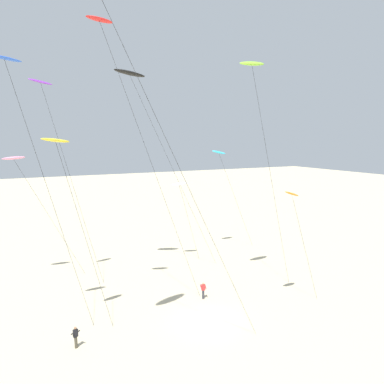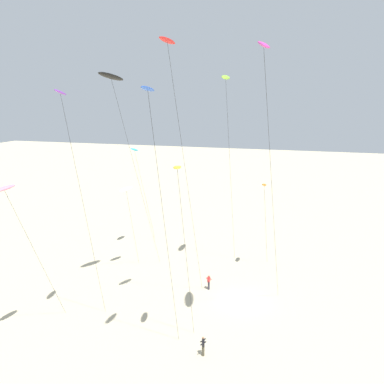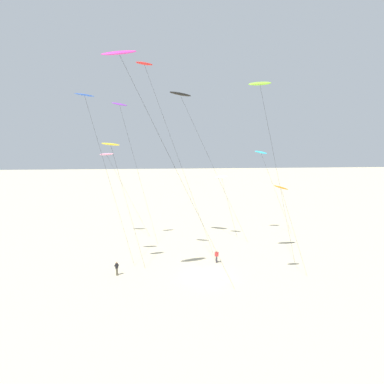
# 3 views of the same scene
# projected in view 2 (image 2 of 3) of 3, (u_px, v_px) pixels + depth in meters

# --- Properties ---
(ground_plane) EXTENTS (260.00, 260.00, 0.00)m
(ground_plane) POSITION_uv_depth(u_px,v_px,m) (242.00, 301.00, 45.60)
(ground_plane) COLOR beige
(kite_yellow) EXTENTS (4.72, 1.15, 15.48)m
(kite_yellow) POSITION_uv_depth(u_px,v_px,m) (178.00, 170.00, 33.14)
(kite_yellow) COLOR yellow
(kite_yellow) RESTS_ON ground
(kite_lime) EXTENTS (6.79, 0.97, 22.68)m
(kite_lime) POSITION_uv_depth(u_px,v_px,m) (226.00, 79.00, 48.14)
(kite_lime) COLOR #8CD833
(kite_lime) RESTS_ON ground
(kite_orange) EXTENTS (4.53, 0.80, 10.89)m
(kite_orange) POSITION_uv_depth(u_px,v_px,m) (264.00, 186.00, 50.86)
(kite_orange) COLOR orange
(kite_orange) RESTS_ON ground
(kite_pink) EXTENTS (7.63, 0.97, 13.69)m
(kite_pink) POSITION_uv_depth(u_px,v_px,m) (5.00, 190.00, 34.59)
(kite_pink) COLOR pink
(kite_pink) RESTS_ON ground
(kite_purple) EXTENTS (6.17, 1.09, 20.99)m
(kite_purple) POSITION_uv_depth(u_px,v_px,m) (62.00, 99.00, 34.73)
(kite_purple) COLOR purple
(kite_purple) RESTS_ON ground
(kite_white) EXTENTS (3.70, 1.25, 10.23)m
(kite_white) POSITION_uv_depth(u_px,v_px,m) (126.00, 190.00, 51.49)
(kite_white) COLOR white
(kite_white) RESTS_ON ground
(kite_blue) EXTENTS (6.25, 0.70, 21.08)m
(kite_blue) POSITION_uv_depth(u_px,v_px,m) (149.00, 97.00, 29.69)
(kite_blue) COLOR blue
(kite_blue) RESTS_ON ground
(kite_red) EXTENTS (9.87, 1.15, 24.95)m
(kite_red) POSITION_uv_depth(u_px,v_px,m) (168.00, 48.00, 35.67)
(kite_red) COLOR red
(kite_red) RESTS_ON ground
(kite_magenta) EXTENTS (13.17, 1.69, 24.44)m
(kite_magenta) POSITION_uv_depth(u_px,v_px,m) (264.00, 48.00, 31.66)
(kite_magenta) COLOR #D8339E
(kite_magenta) RESTS_ON ground
(kite_black) EXTENTS (12.04, 1.92, 22.67)m
(kite_black) POSITION_uv_depth(u_px,v_px,m) (111.00, 78.00, 42.33)
(kite_black) COLOR black
(kite_black) RESTS_ON ground
(kite_cyan) EXTENTS (6.77, 0.79, 14.03)m
(kite_cyan) POSITION_uv_depth(u_px,v_px,m) (135.00, 151.00, 57.61)
(kite_cyan) COLOR #33BFE0
(kite_cyan) RESTS_ON ground
(kite_flyer_nearest) EXTENTS (0.66, 0.64, 1.67)m
(kite_flyer_nearest) POSITION_uv_depth(u_px,v_px,m) (203.00, 346.00, 35.92)
(kite_flyer_nearest) COLOR #4C4738
(kite_flyer_nearest) RESTS_ON ground
(kite_flyer_middle) EXTENTS (0.62, 0.60, 1.67)m
(kite_flyer_middle) POSITION_uv_depth(u_px,v_px,m) (209.00, 282.00, 48.19)
(kite_flyer_middle) COLOR #33333D
(kite_flyer_middle) RESTS_ON ground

